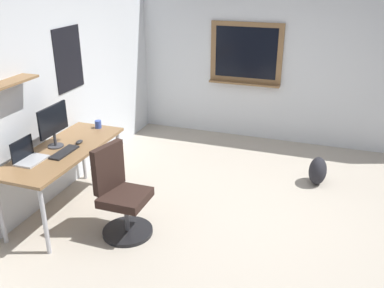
% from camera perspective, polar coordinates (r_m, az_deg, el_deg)
% --- Properties ---
extents(ground_plane, '(5.20, 5.20, 0.00)m').
position_cam_1_polar(ground_plane, '(4.74, 8.74, -10.22)').
color(ground_plane, '#ADA393').
rests_on(ground_plane, ground).
extents(wall_back, '(5.00, 0.30, 2.60)m').
position_cam_1_polar(wall_back, '(5.14, -18.36, 7.53)').
color(wall_back, silver).
rests_on(wall_back, ground).
extents(wall_right, '(0.22, 5.00, 2.60)m').
position_cam_1_polar(wall_right, '(6.53, 13.47, 11.19)').
color(wall_right, silver).
rests_on(wall_right, ground).
extents(desk, '(1.58, 0.64, 0.76)m').
position_cam_1_polar(desk, '(4.75, -16.98, -1.48)').
color(desk, olive).
rests_on(desk, ground).
extents(office_chair, '(0.52, 0.53, 0.95)m').
position_cam_1_polar(office_chair, '(4.37, -9.60, -7.09)').
color(office_chair, black).
rests_on(office_chair, ground).
extents(laptop, '(0.31, 0.21, 0.23)m').
position_cam_1_polar(laptop, '(4.54, -21.26, -1.49)').
color(laptop, '#ADAFB5').
rests_on(laptop, desk).
extents(monitor_primary, '(0.46, 0.17, 0.46)m').
position_cam_1_polar(monitor_primary, '(4.72, -18.20, 2.67)').
color(monitor_primary, '#38383D').
rests_on(monitor_primary, desk).
extents(keyboard, '(0.37, 0.13, 0.02)m').
position_cam_1_polar(keyboard, '(4.62, -16.85, -1.08)').
color(keyboard, black).
rests_on(keyboard, desk).
extents(computer_mouse, '(0.10, 0.06, 0.03)m').
position_cam_1_polar(computer_mouse, '(4.82, -14.97, 0.28)').
color(computer_mouse, '#262628').
rests_on(computer_mouse, desk).
extents(coffee_mug, '(0.08, 0.08, 0.09)m').
position_cam_1_polar(coffee_mug, '(5.22, -12.55, 2.61)').
color(coffee_mug, '#334CA5').
rests_on(coffee_mug, desk).
extents(backpack, '(0.32, 0.22, 0.36)m').
position_cam_1_polar(backpack, '(5.57, 16.59, -3.48)').
color(backpack, '#232328').
rests_on(backpack, ground).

